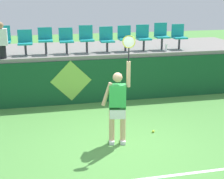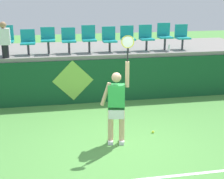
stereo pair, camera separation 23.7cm
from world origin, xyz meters
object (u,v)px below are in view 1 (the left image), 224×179
stadium_chair_6 (125,37)px  stadium_chair_3 (66,39)px  stadium_chair_5 (107,38)px  stadium_chair_7 (143,36)px  water_bottle (166,48)px  stadium_chair_8 (161,35)px  stadium_chair_4 (86,38)px  tennis_player (118,104)px  tennis_ball (153,131)px  stadium_chair_2 (45,39)px  stadium_chair_9 (179,35)px  stadium_chair_1 (25,41)px  spectator_0 (2,40)px  stadium_chair_0 (3,39)px

stadium_chair_6 → stadium_chair_3: bearing=-180.0°
stadium_chair_5 → stadium_chair_7: bearing=-0.0°
water_bottle → stadium_chair_8: (-0.02, 0.42, 0.37)m
stadium_chair_4 → stadium_chair_7: size_ratio=1.03×
tennis_player → tennis_ball: size_ratio=38.27×
stadium_chair_6 → tennis_player: bearing=-106.8°
stadium_chair_2 → stadium_chair_9: stadium_chair_9 is taller
stadium_chair_5 → stadium_chair_9: 2.50m
stadium_chair_4 → stadium_chair_1: bearing=-179.9°
water_bottle → stadium_chair_3: bearing=172.7°
stadium_chair_5 → spectator_0: (-3.21, -0.45, 0.12)m
stadium_chair_1 → stadium_chair_2: (0.62, -0.00, 0.06)m
stadium_chair_2 → stadium_chair_5: bearing=0.2°
tennis_ball → stadium_chair_8: (1.34, 3.25, 1.97)m
stadium_chair_7 → stadium_chair_2: bearing=-179.9°
stadium_chair_5 → stadium_chair_9: bearing=-0.0°
stadium_chair_4 → spectator_0: size_ratio=0.80×
stadium_chair_5 → stadium_chair_6: size_ratio=0.98×
stadium_chair_0 → stadium_chair_3: stadium_chair_0 is taller
stadium_chair_5 → stadium_chair_9: stadium_chair_9 is taller
tennis_player → stadium_chair_2: size_ratio=3.10×
stadium_chair_3 → stadium_chair_1: bearing=180.0°
stadium_chair_2 → tennis_ball: bearing=-52.6°
stadium_chair_2 → stadium_chair_1: bearing=179.7°
stadium_chair_7 → stadium_chair_4: bearing=-180.0°
stadium_chair_1 → stadium_chair_2: 0.62m
stadium_chair_8 → stadium_chair_9: (0.62, -0.00, -0.04)m
tennis_player → stadium_chair_6: tennis_player is taller
stadium_chair_6 → stadium_chair_9: bearing=0.1°
stadium_chair_5 → stadium_chair_9: size_ratio=0.97×
stadium_chair_6 → stadium_chair_7: stadium_chair_7 is taller
spectator_0 → tennis_player: bearing=-49.2°
tennis_player → stadium_chair_0: (-2.73, 3.62, 1.05)m
tennis_ball → stadium_chair_1: 4.87m
stadium_chair_6 → spectator_0: 3.85m
water_bottle → spectator_0: 5.13m
stadium_chair_4 → tennis_player: bearing=-87.1°
stadium_chair_7 → stadium_chair_3: bearing=-179.9°
stadium_chair_2 → stadium_chair_5: 1.95m
stadium_chair_7 → stadium_chair_8: stadium_chair_8 is taller
tennis_player → stadium_chair_8: (2.36, 3.62, 1.05)m
tennis_player → water_bottle: (2.38, 3.20, 0.67)m
stadium_chair_4 → stadium_chair_8: bearing=-0.0°
stadium_chair_4 → stadium_chair_6: 1.27m
tennis_player → stadium_chair_7: bearing=64.6°
stadium_chair_3 → stadium_chair_5: stadium_chair_5 is taller
tennis_player → stadium_chair_9: (2.98, 3.61, 1.00)m
tennis_ball → stadium_chair_5: bearing=99.3°
stadium_chair_2 → stadium_chair_9: (4.45, 0.01, -0.02)m
tennis_player → stadium_chair_4: bearing=92.9°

